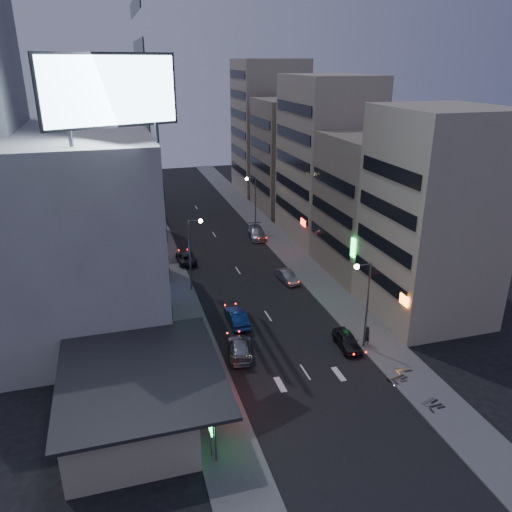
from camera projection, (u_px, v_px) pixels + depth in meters
name	position (u px, v px, depth m)	size (l,w,h in m)	color
ground	(325.00, 402.00, 37.02)	(180.00, 180.00, 0.00)	black
sidewalk_left	(167.00, 265.00, 61.69)	(4.00, 120.00, 0.12)	#4C4C4F
sidewalk_right	(289.00, 252.00, 65.89)	(4.00, 120.00, 0.12)	#4C4C4F
food_court	(129.00, 397.00, 34.43)	(11.00, 13.00, 3.88)	tan
white_building	(79.00, 227.00, 47.14)	(14.00, 24.00, 18.00)	#AFAEAA
shophouse_near	(433.00, 217.00, 46.67)	(10.00, 11.00, 20.00)	tan
shophouse_mid	(375.00, 205.00, 57.81)	(11.00, 12.00, 16.00)	gray
shophouse_far	(327.00, 160.00, 68.19)	(10.00, 14.00, 22.00)	tan
far_left_a	(96.00, 166.00, 69.49)	(11.00, 10.00, 20.00)	#AFAEAA
far_left_b	(95.00, 166.00, 81.89)	(12.00, 10.00, 15.00)	gray
far_right_a	(292.00, 156.00, 82.45)	(11.00, 12.00, 18.00)	gray
far_right_b	(269.00, 127.00, 93.99)	(12.00, 12.00, 24.00)	tan
billboard	(110.00, 91.00, 34.61)	(9.52, 3.75, 6.20)	#595B60
street_lamp_right_near	(364.00, 294.00, 41.96)	(1.60, 0.44, 8.02)	#595B60
street_lamp_left	(193.00, 245.00, 53.16)	(1.60, 0.44, 8.02)	#595B60
street_lamp_right_far	(253.00, 196.00, 72.33)	(1.60, 0.44, 8.02)	#595B60
parked_car_right_near	(347.00, 341.00, 43.85)	(1.61, 4.00, 1.36)	black
parked_car_right_mid	(287.00, 276.00, 57.05)	(1.35, 3.88, 1.28)	#9EA1A6
parked_car_left	(186.00, 258.00, 62.47)	(2.13, 4.63, 1.29)	#242529
parked_car_right_far	(257.00, 233.00, 71.15)	(2.18, 5.36, 1.56)	#A1A3A9
road_car_blue	(237.00, 317.00, 47.71)	(1.58, 4.53, 1.49)	navy
road_car_silver	(240.00, 348.00, 42.76)	(1.94, 4.78, 1.39)	#919498
person	(367.00, 336.00, 43.99)	(0.67, 0.44, 1.82)	black
scooter_black_a	(442.00, 397.00, 36.52)	(1.88, 0.63, 1.15)	black
scooter_silver_a	(433.00, 390.00, 37.19)	(2.01, 0.67, 1.23)	#9FA0A6
scooter_blue	(405.00, 373.00, 39.45)	(1.69, 0.56, 1.03)	navy
scooter_black_b	(403.00, 368.00, 39.89)	(1.98, 0.66, 1.21)	black
scooter_silver_b	(410.00, 362.00, 40.75)	(1.89, 0.63, 1.16)	#93969A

